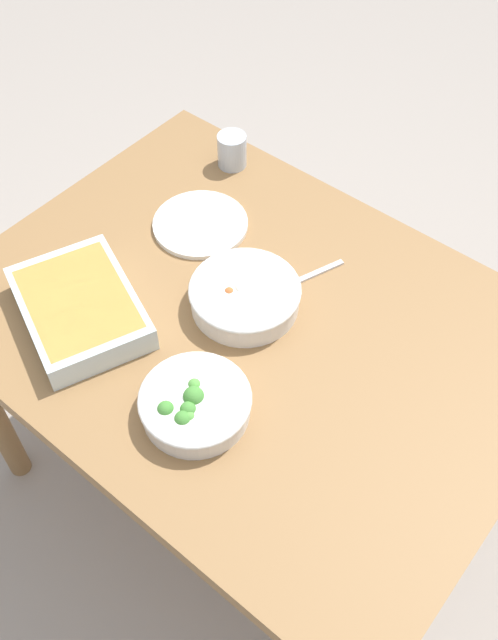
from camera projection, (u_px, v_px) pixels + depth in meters
name	position (u px, v px, depth m)	size (l,w,h in m)	color
ground_plane	(249.00, 480.00, 2.06)	(6.00, 6.00, 0.00)	#9E9389
dining_table	(249.00, 346.00, 1.55)	(1.20, 0.90, 0.74)	olive
stew_bowl	(245.00, 295.00, 1.48)	(0.23, 0.23, 0.06)	silver
broccoli_bowl	(195.00, 404.00, 1.32)	(0.21, 0.21, 0.07)	silver
baking_dish	(79.00, 307.00, 1.46)	(0.36, 0.32, 0.06)	silver
drink_cup	(232.00, 152.00, 1.76)	(0.07, 0.07, 0.08)	#B2BCC6
side_plate	(200.00, 224.00, 1.65)	(0.22, 0.22, 0.01)	silver
spoon_by_stew	(299.00, 280.00, 1.54)	(0.08, 0.17, 0.01)	silver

